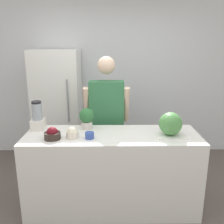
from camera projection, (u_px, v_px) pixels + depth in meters
ground_plane at (112, 224)px, 2.71m from camera, size 14.00×14.00×0.00m
wall_back at (111, 79)px, 4.27m from camera, size 8.00×0.06×2.60m
counter_island at (112, 171)px, 2.90m from camera, size 1.95×0.65×0.92m
refrigerator at (58, 107)px, 4.01m from camera, size 0.72×0.67×1.80m
person at (107, 121)px, 3.36m from camera, size 0.59×0.27×1.74m
cutting_board at (172, 135)px, 2.73m from camera, size 0.36×0.23×0.01m
watermelon at (170, 124)px, 2.70m from camera, size 0.25×0.25×0.25m
bowl_cherries at (52, 134)px, 2.63m from camera, size 0.17×0.17×0.13m
bowl_cream at (72, 133)px, 2.67m from camera, size 0.13×0.13×0.13m
bowl_small_blue at (90, 135)px, 2.65m from camera, size 0.10×0.10×0.07m
blender at (38, 117)px, 2.90m from camera, size 0.15×0.15×0.34m
potted_plant at (87, 118)px, 2.93m from camera, size 0.17×0.17×0.25m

